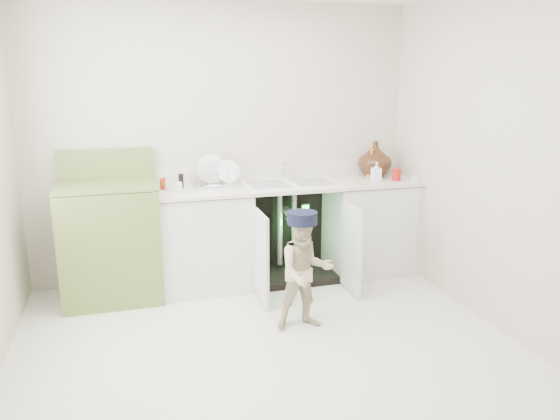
# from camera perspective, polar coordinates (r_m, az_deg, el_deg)

# --- Properties ---
(ground) EXTENTS (3.50, 3.50, 0.00)m
(ground) POSITION_cam_1_polar(r_m,az_deg,el_deg) (4.01, -1.50, -13.77)
(ground) COLOR beige
(ground) RESTS_ON ground
(room_shell) EXTENTS (6.00, 5.50, 1.26)m
(room_shell) POSITION_cam_1_polar(r_m,az_deg,el_deg) (3.60, -1.63, 4.09)
(room_shell) COLOR #BFB4A4
(room_shell) RESTS_ON ground
(counter_run) EXTENTS (2.44, 1.02, 1.24)m
(counter_run) POSITION_cam_1_polar(r_m,az_deg,el_deg) (5.07, 1.37, -1.90)
(counter_run) COLOR silver
(counter_run) RESTS_ON ground
(avocado_stove) EXTENTS (0.80, 0.65, 1.24)m
(avocado_stove) POSITION_cam_1_polar(r_m,az_deg,el_deg) (4.81, -17.26, -2.98)
(avocado_stove) COLOR olive
(avocado_stove) RESTS_ON ground
(repair_worker) EXTENTS (0.48, 0.86, 0.90)m
(repair_worker) POSITION_cam_1_polar(r_m,az_deg,el_deg) (4.07, 2.65, -6.30)
(repair_worker) COLOR beige
(repair_worker) RESTS_ON ground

